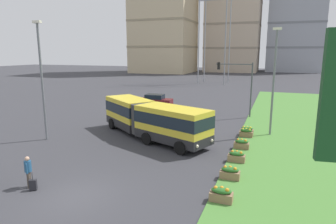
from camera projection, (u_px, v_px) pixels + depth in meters
ground_plane at (74, 197)px, 14.70m from camera, size 260.00×260.00×0.00m
grass_median at (306, 158)px, 20.00m from camera, size 10.00×70.00×0.08m
articulated_bus at (150, 119)px, 24.62m from camera, size 11.41×7.83×3.00m
car_maroon_sedan at (156, 100)px, 39.64m from camera, size 4.50×2.23×1.58m
pedestrian_crossing at (28, 170)px, 15.55m from camera, size 0.36×0.52×1.74m
rolling_suitcase at (33, 185)px, 15.35m from camera, size 0.43×0.39×0.97m
flower_planter_0 at (221, 194)px, 14.06m from camera, size 1.10×0.56×0.74m
flower_planter_1 at (230, 173)px, 16.60m from camera, size 1.10×0.56×0.74m
flower_planter_2 at (237, 156)px, 19.22m from camera, size 1.10×0.56×0.74m
flower_planter_3 at (242, 144)px, 21.83m from camera, size 1.10×0.56×0.74m
flower_planter_4 at (246, 133)px, 24.89m from camera, size 1.10×0.56×0.74m
flower_planter_5 at (247, 130)px, 25.59m from camera, size 1.10×0.56×0.74m
traffic_light_far_right at (240, 80)px, 32.28m from camera, size 4.04×0.28×6.06m
streetlight_left at (42, 77)px, 23.37m from camera, size 0.70×0.28×9.54m
streetlight_median at (274, 78)px, 24.66m from camera, size 0.70×0.28×9.14m
apartment_tower_westcentre at (234, 2)px, 107.73m from camera, size 19.18×16.80×50.52m
apartment_tower_centre at (296, 13)px, 108.07m from camera, size 19.26×16.39×42.93m
transmission_pylon at (215, 14)px, 66.40m from camera, size 9.00×6.24×28.77m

